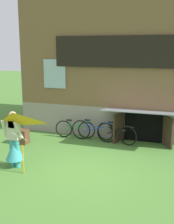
# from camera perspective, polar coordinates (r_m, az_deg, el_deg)

# --- Properties ---
(ground_plane) EXTENTS (60.00, 60.00, 0.00)m
(ground_plane) POSITION_cam_1_polar(r_m,az_deg,el_deg) (8.29, 0.03, -11.21)
(ground_plane) COLOR #4C7F33
(log_house) EXTENTS (7.59, 5.81, 5.15)m
(log_house) POSITION_cam_1_polar(r_m,az_deg,el_deg) (12.79, 7.72, 9.02)
(log_house) COLOR gray
(log_house) RESTS_ON ground_plane
(person) EXTENTS (0.61, 0.52, 1.63)m
(person) POSITION_cam_1_polar(r_m,az_deg,el_deg) (8.45, -14.20, -6.15)
(person) COLOR teal
(person) RESTS_ON ground_plane
(kite) EXTENTS (1.17, 1.28, 1.58)m
(kite) POSITION_cam_1_polar(r_m,az_deg,el_deg) (7.54, -14.29, -3.59)
(kite) COLOR orange
(kite) RESTS_ON ground_plane
(bicycle_black) EXTENTS (1.56, 0.54, 0.74)m
(bicycle_black) POSITION_cam_1_polar(r_m,az_deg,el_deg) (10.39, 5.82, -4.17)
(bicycle_black) COLOR black
(bicycle_black) RESTS_ON ground_plane
(bicycle_blue) EXTENTS (1.73, 0.16, 0.79)m
(bicycle_blue) POSITION_cam_1_polar(r_m,az_deg,el_deg) (10.55, 1.30, -3.72)
(bicycle_blue) COLOR black
(bicycle_blue) RESTS_ON ground_plane
(bicycle_green) EXTENTS (1.54, 0.23, 0.70)m
(bicycle_green) POSITION_cam_1_polar(r_m,az_deg,el_deg) (10.92, -2.38, -3.37)
(bicycle_green) COLOR black
(bicycle_green) RESTS_ON ground_plane
(wooden_crate) EXTENTS (0.41, 0.35, 0.50)m
(wooden_crate) POSITION_cam_1_polar(r_m,az_deg,el_deg) (10.55, -12.68, -4.77)
(wooden_crate) COLOR brown
(wooden_crate) RESTS_ON ground_plane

